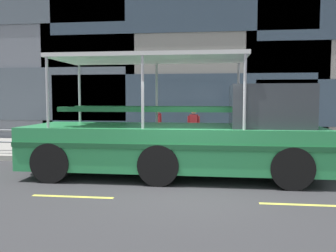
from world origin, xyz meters
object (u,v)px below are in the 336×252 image
Objects in this scene: duck_tour_boat at (193,137)px; pedestrian_mid_right at (159,124)px; leaned_bicycle at (38,142)px; pedestrian_mid_left at (194,125)px; pedestrian_near_bow at (277,125)px.

duck_tour_boat is 3.77m from pedestrian_mid_right.
leaned_bicycle is at bearing 157.28° from duck_tour_boat.
pedestrian_mid_left is at bearing 4.43° from pedestrian_mid_right.
leaned_bicycle is 4.31m from pedestrian_mid_right.
pedestrian_mid_right is at bearing 112.66° from duck_tour_boat.
pedestrian_near_bow is (2.75, 3.32, 0.10)m from duck_tour_boat.
pedestrian_mid_right is (-1.28, -0.10, 0.02)m from pedestrian_mid_left.
leaned_bicycle is at bearing -164.44° from pedestrian_mid_right.
duck_tour_boat is 4.31m from pedestrian_near_bow.
pedestrian_mid_left is (5.40, 1.24, 0.57)m from leaned_bicycle.
pedestrian_mid_left is at bearing 92.67° from duck_tour_boat.
pedestrian_mid_left is (-2.91, 0.26, -0.03)m from pedestrian_near_bow.
duck_tour_boat is at bearing -129.60° from pedestrian_near_bow.
duck_tour_boat is 3.58m from pedestrian_mid_left.
pedestrian_near_bow is (8.31, 0.99, 0.60)m from leaned_bicycle.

